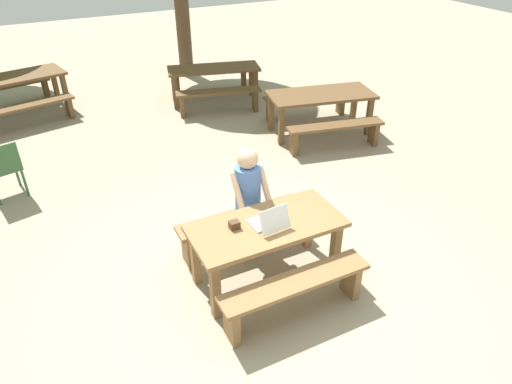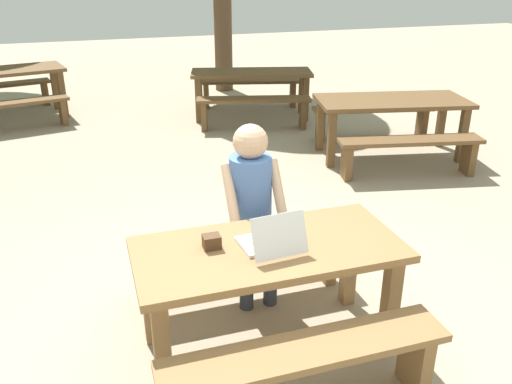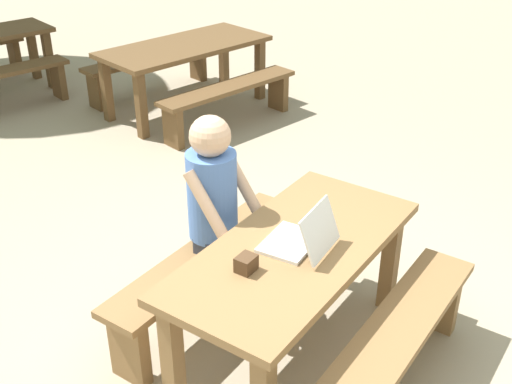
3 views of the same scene
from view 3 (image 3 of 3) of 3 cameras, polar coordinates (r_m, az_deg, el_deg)
name	(u,v)px [view 3 (image 3 of 3)]	position (r m, az deg, el deg)	size (l,w,h in m)	color
ground_plane	(291,350)	(3.91, 3.11, -13.88)	(30.00, 30.00, 0.00)	tan
picnic_table_front	(294,265)	(3.52, 3.37, -6.47)	(1.62, 0.76, 0.74)	olive
bench_near	(393,347)	(3.48, 12.14, -13.34)	(1.58, 0.30, 0.47)	olive
bench_far	(207,268)	(3.96, -4.40, -6.75)	(1.58, 0.30, 0.47)	olive
laptop	(302,237)	(3.40, 4.10, -4.06)	(0.36, 0.37, 0.26)	white
small_pouch	(246,264)	(3.23, -0.88, -6.39)	(0.10, 0.09, 0.08)	#4C331E
person_seated	(217,202)	(3.76, -3.48, -0.93)	(0.41, 0.41, 1.32)	#333847
picnic_table_rear	(185,54)	(7.08, -6.33, 12.12)	(1.97, 1.19, 0.74)	brown
bench_rear_south	(229,96)	(6.66, -2.43, 8.53)	(1.68, 0.63, 0.45)	brown
bench_rear_north	(149,65)	(7.72, -9.49, 11.05)	(1.68, 0.63, 0.45)	brown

